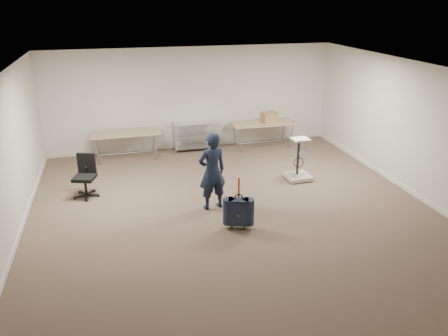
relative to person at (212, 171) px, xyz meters
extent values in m
plane|color=brown|center=(0.36, -0.54, -0.80)|extent=(9.00, 9.00, 0.00)
plane|color=beige|center=(0.36, 3.96, 0.60)|extent=(8.00, 0.00, 8.00)
plane|color=beige|center=(0.36, -5.04, 0.60)|extent=(8.00, 0.00, 8.00)
plane|color=beige|center=(-3.64, -0.54, 0.60)|extent=(0.00, 9.00, 9.00)
plane|color=beige|center=(4.36, -0.54, 0.60)|extent=(0.00, 9.00, 9.00)
plane|color=white|center=(0.36, -0.54, 2.00)|extent=(8.00, 8.00, 0.00)
cube|color=beige|center=(0.36, 3.95, -0.75)|extent=(8.00, 0.02, 0.10)
cube|color=beige|center=(-3.63, -0.54, -0.75)|extent=(0.02, 9.00, 0.10)
cube|color=beige|center=(4.35, -0.54, -0.75)|extent=(0.02, 9.00, 0.10)
cube|color=#8B7855|center=(-1.54, 3.41, -0.08)|extent=(1.80, 0.75, 0.03)
cylinder|color=gray|center=(-1.54, 3.41, -0.65)|extent=(1.50, 0.02, 0.02)
cylinder|color=gray|center=(-2.29, 3.11, -0.45)|extent=(0.13, 0.04, 0.69)
cylinder|color=gray|center=(-0.79, 3.11, -0.45)|extent=(0.13, 0.04, 0.69)
cylinder|color=gray|center=(-2.29, 3.71, -0.45)|extent=(0.13, 0.04, 0.69)
cylinder|color=gray|center=(-0.79, 3.71, -0.45)|extent=(0.13, 0.04, 0.69)
cube|color=#8B7855|center=(2.26, 3.41, -0.08)|extent=(1.80, 0.75, 0.03)
cylinder|color=gray|center=(2.26, 3.41, -0.65)|extent=(1.50, 0.02, 0.02)
cylinder|color=gray|center=(1.51, 3.11, -0.45)|extent=(0.13, 0.04, 0.69)
cylinder|color=gray|center=(3.01, 3.11, -0.45)|extent=(0.13, 0.04, 0.69)
cylinder|color=gray|center=(1.51, 3.71, -0.45)|extent=(0.13, 0.04, 0.69)
cylinder|color=gray|center=(3.01, 3.71, -0.45)|extent=(0.13, 0.04, 0.69)
cylinder|color=silver|center=(-0.24, 3.43, -0.40)|extent=(0.02, 0.02, 0.80)
cylinder|color=silver|center=(0.96, 3.43, -0.40)|extent=(0.02, 0.02, 0.80)
cylinder|color=silver|center=(-0.24, 3.88, -0.40)|extent=(0.02, 0.02, 0.80)
cylinder|color=silver|center=(0.96, 3.88, -0.40)|extent=(0.02, 0.02, 0.80)
cube|color=silver|center=(0.36, 3.66, -0.70)|extent=(1.20, 0.45, 0.02)
cube|color=silver|center=(0.36, 3.66, -0.35)|extent=(1.20, 0.45, 0.02)
cube|color=silver|center=(0.36, 3.66, -0.02)|extent=(1.20, 0.45, 0.01)
imported|color=black|center=(0.00, 0.00, 0.00)|extent=(0.64, 0.49, 1.59)
cube|color=#151D31|center=(0.27, -0.96, -0.45)|extent=(0.42, 0.32, 0.51)
cube|color=black|center=(0.27, -0.94, -0.71)|extent=(0.36, 0.24, 0.03)
cylinder|color=black|center=(0.16, -0.92, -0.76)|extent=(0.04, 0.07, 0.07)
cylinder|color=black|center=(0.38, -1.00, -0.76)|extent=(0.04, 0.07, 0.07)
torus|color=black|center=(0.27, -0.96, -0.17)|extent=(0.16, 0.07, 0.16)
cube|color=#DE3E0B|center=(0.27, -0.94, 0.02)|extent=(0.03, 0.02, 0.39)
cylinder|color=black|center=(-2.52, 1.20, -0.76)|extent=(0.56, 0.56, 0.08)
cylinder|color=black|center=(-2.52, 1.20, -0.56)|extent=(0.06, 0.06, 0.37)
cube|color=black|center=(-2.52, 1.20, -0.36)|extent=(0.54, 0.54, 0.07)
cube|color=black|center=(-2.45, 1.40, -0.10)|extent=(0.39, 0.18, 0.45)
cube|color=beige|center=(2.30, 0.95, -0.73)|extent=(0.57, 0.57, 0.09)
cylinder|color=black|center=(2.08, 0.73, -0.78)|extent=(0.07, 0.07, 0.04)
cylinder|color=black|center=(2.30, 1.01, -0.25)|extent=(0.05, 0.05, 0.88)
cube|color=beige|center=(2.30, 0.95, 0.19)|extent=(0.40, 0.34, 0.04)
torus|color=blue|center=(2.35, 0.86, -0.14)|extent=(0.28, 0.12, 0.27)
cube|color=olive|center=(2.41, 3.35, 0.08)|extent=(0.46, 0.38, 0.30)
camera|label=1|loc=(-1.79, -7.83, 3.24)|focal=35.00mm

